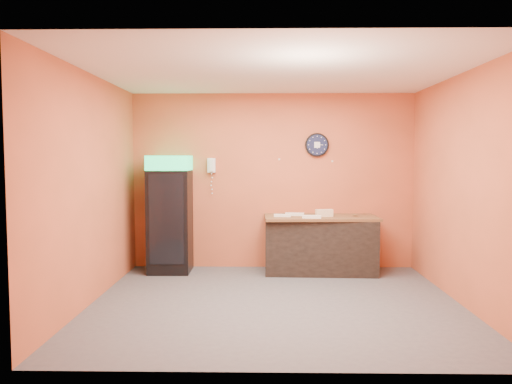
{
  "coord_description": "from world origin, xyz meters",
  "views": [
    {
      "loc": [
        -0.14,
        -6.02,
        1.78
      ],
      "look_at": [
        -0.25,
        0.6,
        1.32
      ],
      "focal_mm": 35.0,
      "sensor_mm": 36.0,
      "label": 1
    }
  ],
  "objects": [
    {
      "name": "butcher_paper",
      "position": [
        0.73,
        1.63,
        0.86
      ],
      "size": [
        1.74,
        0.86,
        0.04
      ],
      "primitive_type": "cube",
      "rotation": [
        0.0,
        0.0,
        0.03
      ],
      "color": "brown",
      "rests_on": "prep_counter"
    },
    {
      "name": "ceiling",
      "position": [
        0.0,
        0.0,
        2.8
      ],
      "size": [
        4.5,
        4.0,
        0.02
      ],
      "primitive_type": "cube",
      "color": "white",
      "rests_on": "back_wall"
    },
    {
      "name": "prep_counter",
      "position": [
        0.73,
        1.63,
        0.42
      ],
      "size": [
        1.7,
        0.8,
        0.84
      ],
      "primitive_type": "cube",
      "rotation": [
        0.0,
        0.0,
        -0.03
      ],
      "color": "black",
      "rests_on": "floor"
    },
    {
      "name": "wrapped_sandwich_right",
      "position": [
        0.33,
        1.68,
        0.9
      ],
      "size": [
        0.3,
        0.15,
        0.04
      ],
      "primitive_type": "cube",
      "rotation": [
        0.0,
        0.0,
        -0.12
      ],
      "color": "white",
      "rests_on": "butcher_paper"
    },
    {
      "name": "beverage_cooler",
      "position": [
        -1.6,
        1.61,
        0.88
      ],
      "size": [
        0.64,
        0.65,
        1.81
      ],
      "rotation": [
        0.0,
        0.0,
        0.01
      ],
      "color": "black",
      "rests_on": "floor"
    },
    {
      "name": "wrapped_sandwich_mid",
      "position": [
        0.57,
        1.35,
        0.9
      ],
      "size": [
        0.29,
        0.15,
        0.04
      ],
      "primitive_type": "cube",
      "rotation": [
        0.0,
        0.0,
        -0.14
      ],
      "color": "white",
      "rests_on": "butcher_paper"
    },
    {
      "name": "left_wall",
      "position": [
        -2.25,
        0.0,
        1.4
      ],
      "size": [
        0.02,
        4.0,
        2.8
      ],
      "primitive_type": "cube",
      "color": "#D5623C",
      "rests_on": "floor"
    },
    {
      "name": "wall_phone",
      "position": [
        -0.99,
        1.95,
        1.65
      ],
      "size": [
        0.13,
        0.11,
        0.23
      ],
      "color": "white",
      "rests_on": "back_wall"
    },
    {
      "name": "kitchen_tool",
      "position": [
        0.84,
        1.75,
        0.91
      ],
      "size": [
        0.07,
        0.07,
        0.07
      ],
      "primitive_type": "cylinder",
      "color": "silver",
      "rests_on": "butcher_paper"
    },
    {
      "name": "wall_clock",
      "position": [
        0.7,
        1.97,
        1.98
      ],
      "size": [
        0.38,
        0.06,
        0.38
      ],
      "color": "black",
      "rests_on": "back_wall"
    },
    {
      "name": "sub_roll_stack",
      "position": [
        0.77,
        1.54,
        0.93
      ],
      "size": [
        0.28,
        0.14,
        0.11
      ],
      "rotation": [
        0.0,
        0.0,
        0.2
      ],
      "color": "#F2E2BC",
      "rests_on": "butcher_paper"
    },
    {
      "name": "wrapped_sandwich_left",
      "position": [
        0.14,
        1.53,
        0.9
      ],
      "size": [
        0.26,
        0.12,
        0.04
      ],
      "primitive_type": "cube",
      "rotation": [
        0.0,
        0.0,
        -0.09
      ],
      "color": "white",
      "rests_on": "butcher_paper"
    },
    {
      "name": "floor",
      "position": [
        0.0,
        0.0,
        0.0
      ],
      "size": [
        4.5,
        4.5,
        0.0
      ],
      "primitive_type": "plane",
      "color": "#47474C",
      "rests_on": "ground"
    },
    {
      "name": "right_wall",
      "position": [
        2.25,
        0.0,
        1.4
      ],
      "size": [
        0.02,
        4.0,
        2.8
      ],
      "primitive_type": "cube",
      "color": "#D5623C",
      "rests_on": "floor"
    },
    {
      "name": "back_wall",
      "position": [
        0.0,
        2.0,
        1.4
      ],
      "size": [
        4.5,
        0.02,
        2.8
      ],
      "primitive_type": "cube",
      "color": "#D5623C",
      "rests_on": "floor"
    }
  ]
}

